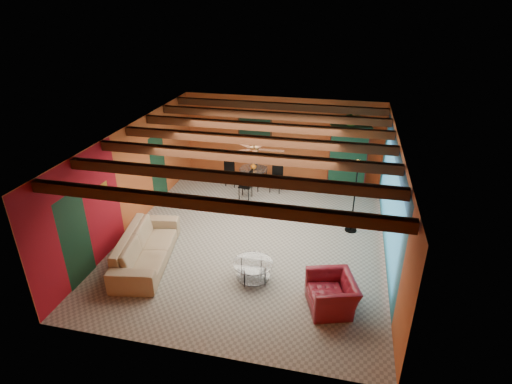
% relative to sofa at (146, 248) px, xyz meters
% --- Properties ---
extents(room, '(6.52, 8.01, 2.71)m').
position_rel_sofa_xyz_m(room, '(2.17, 1.78, 1.99)').
color(room, gray).
rests_on(room, ground).
extents(sofa, '(1.44, 2.70, 0.75)m').
position_rel_sofa_xyz_m(sofa, '(0.00, 0.00, 0.00)').
color(sofa, tan).
rests_on(sofa, ground).
extents(armchair, '(1.15, 1.23, 0.66)m').
position_rel_sofa_xyz_m(armchair, '(4.26, -0.62, -0.05)').
color(armchair, maroon).
rests_on(armchair, ground).
extents(coffee_table, '(1.15, 1.15, 0.45)m').
position_rel_sofa_xyz_m(coffee_table, '(2.56, -0.12, -0.15)').
color(coffee_table, silver).
rests_on(coffee_table, ground).
extents(dining_table, '(1.96, 1.96, 0.93)m').
position_rel_sofa_xyz_m(dining_table, '(1.49, 4.46, 0.09)').
color(dining_table, white).
rests_on(dining_table, ground).
extents(armoire, '(1.21, 0.79, 1.96)m').
position_rel_sofa_xyz_m(armoire, '(4.37, 5.37, 0.60)').
color(armoire, maroon).
rests_on(armoire, ground).
extents(floor_lamp, '(0.42, 0.42, 1.93)m').
position_rel_sofa_xyz_m(floor_lamp, '(4.60, 2.47, 0.59)').
color(floor_lamp, black).
rests_on(floor_lamp, ground).
extents(ceiling_fan, '(1.50, 1.50, 0.44)m').
position_rel_sofa_xyz_m(ceiling_fan, '(2.17, 1.67, 1.99)').
color(ceiling_fan, '#472614').
rests_on(ceiling_fan, ceiling).
extents(painting, '(1.05, 0.03, 0.65)m').
position_rel_sofa_xyz_m(painting, '(1.27, 5.63, 1.28)').
color(painting, black).
rests_on(painting, wall_back).
extents(potted_plant, '(0.58, 0.54, 0.52)m').
position_rel_sofa_xyz_m(potted_plant, '(4.37, 5.37, 1.84)').
color(potted_plant, '#26661E').
rests_on(potted_plant, armoire).
extents(vase, '(0.22, 0.22, 0.20)m').
position_rel_sofa_xyz_m(vase, '(1.49, 4.46, 0.66)').
color(vase, orange).
rests_on(vase, dining_table).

